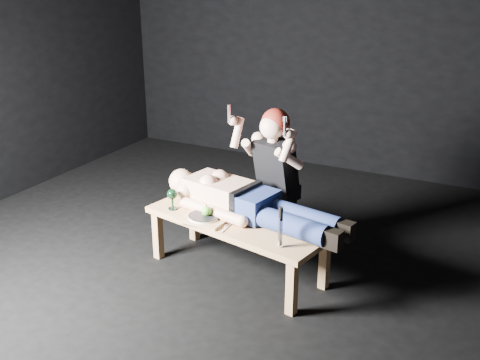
{
  "coord_description": "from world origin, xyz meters",
  "views": [
    {
      "loc": [
        2.1,
        -3.67,
        2.24
      ],
      "look_at": [
        0.31,
        -0.17,
        0.75
      ],
      "focal_mm": 42.47,
      "sensor_mm": 36.0,
      "label": 1
    }
  ],
  "objects": [
    {
      "name": "knife_flat",
      "position": [
        0.31,
        -0.4,
        0.45
      ],
      "size": [
        0.02,
        0.15,
        0.01
      ],
      "primitive_type": "cube",
      "rotation": [
        0.0,
        0.0,
        0.03
      ],
      "color": "#B2B2B7",
      "rests_on": "table"
    },
    {
      "name": "serving_tray",
      "position": [
        0.09,
        -0.35,
        0.46
      ],
      "size": [
        0.36,
        0.26,
        0.02
      ],
      "primitive_type": "cube",
      "rotation": [
        0.0,
        0.0,
        -0.04
      ],
      "color": "tan",
      "rests_on": "table"
    },
    {
      "name": "back_wall",
      "position": [
        0.0,
        2.5,
        1.5
      ],
      "size": [
        5.0,
        0.0,
        5.0
      ],
      "primitive_type": "plane",
      "rotation": [
        1.57,
        0.0,
        0.0
      ],
      "color": "black",
      "rests_on": "ground"
    },
    {
      "name": "apple",
      "position": [
        0.11,
        -0.34,
        0.53
      ],
      "size": [
        0.08,
        0.08,
        0.08
      ],
      "primitive_type": "sphere",
      "color": "#3B9D1C",
      "rests_on": "plate"
    },
    {
      "name": "carving_knife",
      "position": [
        0.77,
        -0.48,
        0.6
      ],
      "size": [
        0.05,
        0.05,
        0.29
      ],
      "primitive_type": null,
      "rotation": [
        0.0,
        0.0,
        -0.2
      ],
      "color": "#B2B2B7",
      "rests_on": "table"
    },
    {
      "name": "fork_flat",
      "position": [
        -0.07,
        -0.3,
        0.45
      ],
      "size": [
        0.04,
        0.15,
        0.01
      ],
      "primitive_type": "cube",
      "rotation": [
        0.0,
        0.0,
        0.18
      ],
      "color": "#B2B2B7",
      "rests_on": "table"
    },
    {
      "name": "ground",
      "position": [
        0.0,
        0.0,
        0.0
      ],
      "size": [
        5.0,
        5.0,
        0.0
      ],
      "primitive_type": "plane",
      "color": "black",
      "rests_on": "ground"
    },
    {
      "name": "plate",
      "position": [
        0.09,
        -0.35,
        0.48
      ],
      "size": [
        0.24,
        0.24,
        0.02
      ],
      "primitive_type": "cylinder",
      "rotation": [
        0.0,
        0.0,
        -0.04
      ],
      "color": "white",
      "rests_on": "serving_tray"
    },
    {
      "name": "kneeling_woman",
      "position": [
        0.44,
        0.32,
        0.63
      ],
      "size": [
        0.84,
        0.9,
        1.26
      ],
      "primitive_type": null,
      "rotation": [
        0.0,
        0.0,
        -0.27
      ],
      "color": "black",
      "rests_on": "ground"
    },
    {
      "name": "spoon_flat",
      "position": [
        0.28,
        -0.33,
        0.45
      ],
      "size": [
        0.04,
        0.15,
        0.01
      ],
      "primitive_type": "cube",
      "rotation": [
        0.0,
        0.0,
        0.17
      ],
      "color": "#B2B2B7",
      "rests_on": "table"
    },
    {
      "name": "lying_man",
      "position": [
        0.37,
        -0.11,
        0.59
      ],
      "size": [
        1.54,
        0.73,
        0.27
      ],
      "primitive_type": null,
      "rotation": [
        0.0,
        0.0,
        -0.2
      ],
      "color": "#DBA388",
      "rests_on": "table"
    },
    {
      "name": "table",
      "position": [
        0.31,
        -0.22,
        0.23
      ],
      "size": [
        1.51,
        0.81,
        0.45
      ],
      "primitive_type": "cube",
      "rotation": [
        0.0,
        0.0,
        -0.2
      ],
      "color": "tan",
      "rests_on": "ground"
    },
    {
      "name": "goblet",
      "position": [
        -0.23,
        -0.28,
        0.53
      ],
      "size": [
        0.1,
        0.1,
        0.17
      ],
      "primitive_type": null,
      "rotation": [
        0.0,
        0.0,
        -0.2
      ],
      "color": "black",
      "rests_on": "table"
    }
  ]
}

